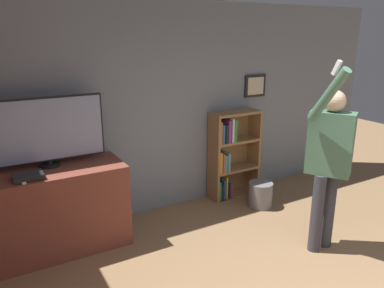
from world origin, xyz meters
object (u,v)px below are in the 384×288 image
at_px(game_console, 28,177).
at_px(bookshelf, 230,155).
at_px(person, 329,156).
at_px(waste_bin, 260,194).
at_px(television, 46,131).

relative_size(game_console, bookshelf, 0.22).
relative_size(person, waste_bin, 6.06).
distance_m(television, game_console, 0.52).
distance_m(game_console, person, 3.03).
height_order(television, person, person).
bearing_deg(game_console, waste_bin, -2.13).
distance_m(television, person, 2.95).
relative_size(television, game_console, 4.32).
bearing_deg(bookshelf, game_console, -171.86).
xyz_separation_m(game_console, person, (2.75, -1.26, 0.12)).
height_order(television, bookshelf, television).
xyz_separation_m(television, person, (2.50, -1.55, -0.24)).
xyz_separation_m(television, waste_bin, (2.61, -0.39, -1.15)).
relative_size(game_console, waste_bin, 0.81).
bearing_deg(bookshelf, person, -87.49).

